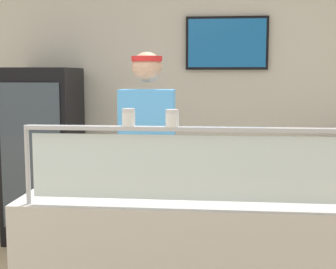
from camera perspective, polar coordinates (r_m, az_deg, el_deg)
The scene contains 8 objects.
shop_rear_unit at distance 4.91m, azimuth 4.05°, elevation 4.23°, with size 6.18×0.13×2.70m.
sneeze_guard at distance 2.34m, azimuth 1.89°, elevation -2.58°, with size 1.61×0.06×0.40m.
pizza_tray at distance 2.84m, azimuth -2.36°, elevation -5.84°, with size 0.51×0.51×0.04m.
pizza_server at distance 2.81m, azimuth -1.71°, elevation -5.51°, with size 0.07×0.28×0.01m, color #ADAFB7.
parmesan_shaker at distance 2.36m, azimuth -4.69°, elevation 1.90°, with size 0.06×0.06×0.09m.
pepper_flake_shaker at distance 2.33m, azimuth 0.50°, elevation 1.82°, with size 0.07×0.07×0.08m.
worker_figure at distance 3.42m, azimuth -2.40°, elevation -2.96°, with size 0.41×0.50×1.76m.
drink_fridge at distance 4.82m, azimuth -14.54°, elevation -2.30°, with size 0.66×0.63×1.67m.
Camera 1 is at (1.05, -2.25, 1.60)m, focal length 51.49 mm.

